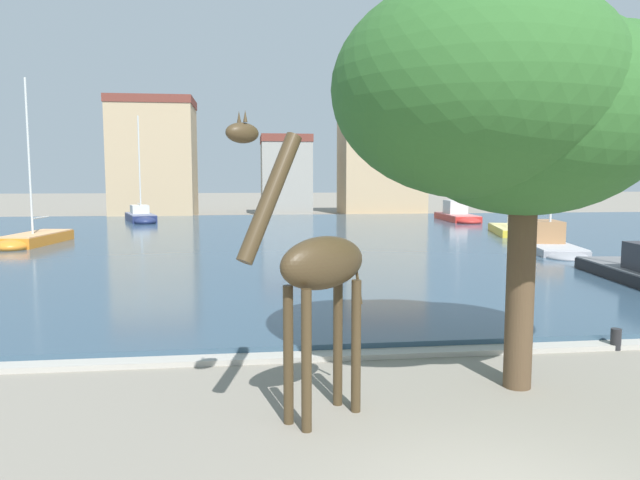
{
  "coord_description": "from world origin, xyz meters",
  "views": [
    {
      "loc": [
        -2.96,
        -6.54,
        4.0
      ],
      "look_at": [
        -0.87,
        10.35,
        2.2
      ],
      "focal_mm": 33.11,
      "sensor_mm": 36.0,
      "label": 1
    }
  ],
  "objects": [
    {
      "name": "harbor_water",
      "position": [
        0.0,
        29.9,
        0.12
      ],
      "size": [
        84.08,
        47.1,
        0.24
      ],
      "primitive_type": "cube",
      "color": "#334C60",
      "rests_on": "ground"
    },
    {
      "name": "quay_edge_coping",
      "position": [
        0.0,
        6.1,
        0.06
      ],
      "size": [
        84.08,
        0.5,
        0.12
      ],
      "primitive_type": "cube",
      "color": "#ADA89E",
      "rests_on": "ground"
    },
    {
      "name": "giraffe_statue",
      "position": [
        -1.86,
        2.82,
        2.52
      ],
      "size": [
        2.48,
        2.04,
        4.94
      ],
      "color": "#42331E",
      "rests_on": "ground"
    },
    {
      "name": "sailboat_orange",
      "position": [
        -14.96,
        28.0,
        0.48
      ],
      "size": [
        2.68,
        6.45,
        9.45
      ],
      "color": "orange",
      "rests_on": "ground"
    },
    {
      "name": "sailboat_yellow",
      "position": [
        14.7,
        31.7,
        0.39
      ],
      "size": [
        3.51,
        7.28,
        6.35
      ],
      "color": "gold",
      "rests_on": "ground"
    },
    {
      "name": "sailboat_grey",
      "position": [
        12.51,
        22.1,
        0.55
      ],
      "size": [
        3.61,
        8.03,
        7.68
      ],
      "color": "#939399",
      "rests_on": "ground"
    },
    {
      "name": "sailboat_red",
      "position": [
        15.43,
        43.21,
        0.64
      ],
      "size": [
        2.65,
        7.91,
        7.86
      ],
      "color": "red",
      "rests_on": "ground"
    },
    {
      "name": "sailboat_navy",
      "position": [
        -12.0,
        45.45,
        0.59
      ],
      "size": [
        3.77,
        7.03,
        9.21
      ],
      "color": "navy",
      "rests_on": "ground"
    },
    {
      "name": "shade_tree",
      "position": [
        1.9,
        3.75,
        5.35
      ],
      "size": [
        6.82,
        5.34,
        7.45
      ],
      "color": "brown",
      "rests_on": "ground"
    },
    {
      "name": "mooring_bollard",
      "position": [
        5.55,
        5.95,
        0.25
      ],
      "size": [
        0.24,
        0.24,
        0.5
      ],
      "primitive_type": "cylinder",
      "color": "#232326",
      "rests_on": "ground"
    },
    {
      "name": "townhouse_corner_house",
      "position": [
        -12.37,
        55.97,
        6.01
      ],
      "size": [
        8.36,
        7.04,
        11.99
      ],
      "color": "tan",
      "rests_on": "ground"
    },
    {
      "name": "townhouse_narrow_midrow",
      "position": [
        1.21,
        57.26,
        4.25
      ],
      "size": [
        5.31,
        6.55,
        8.46
      ],
      "color": "gray",
      "rests_on": "ground"
    },
    {
      "name": "townhouse_wide_warehouse",
      "position": [
        11.79,
        57.72,
        6.11
      ],
      "size": [
        9.07,
        6.71,
        12.18
      ],
      "color": "tan",
      "rests_on": "ground"
    }
  ]
}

